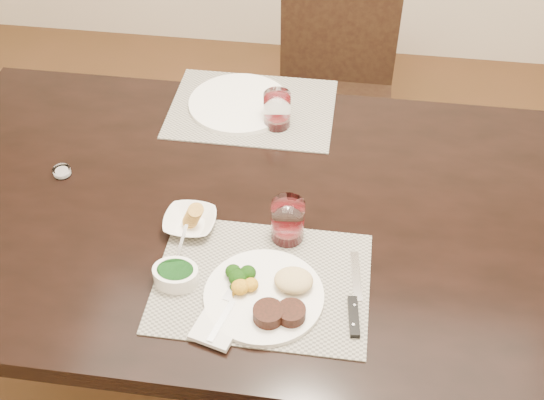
# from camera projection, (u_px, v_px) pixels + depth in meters

# --- Properties ---
(ground_plane) EXTENTS (4.50, 4.50, 0.00)m
(ground_plane) POSITION_uv_depth(u_px,v_px,m) (303.00, 382.00, 2.14)
(ground_plane) COLOR #442E15
(ground_plane) RESTS_ON ground
(dining_table) EXTENTS (2.00, 1.00, 0.75)m
(dining_table) POSITION_uv_depth(u_px,v_px,m) (311.00, 236.00, 1.68)
(dining_table) COLOR black
(dining_table) RESTS_ON ground
(chair_far) EXTENTS (0.42, 0.42, 0.90)m
(chair_far) POSITION_uv_depth(u_px,v_px,m) (335.00, 82.00, 2.46)
(chair_far) COLOR black
(chair_far) RESTS_ON ground
(placemat_near) EXTENTS (0.46, 0.34, 0.00)m
(placemat_near) POSITION_uv_depth(u_px,v_px,m) (262.00, 282.00, 1.47)
(placemat_near) COLOR gray
(placemat_near) RESTS_ON dining_table
(placemat_far) EXTENTS (0.46, 0.34, 0.00)m
(placemat_far) POSITION_uv_depth(u_px,v_px,m) (252.00, 109.00, 1.92)
(placemat_far) COLOR gray
(placemat_far) RESTS_ON dining_table
(dinner_plate) EXTENTS (0.25, 0.25, 0.05)m
(dinner_plate) POSITION_uv_depth(u_px,v_px,m) (269.00, 295.00, 1.42)
(dinner_plate) COLOR white
(dinner_plate) RESTS_ON placemat_near
(napkin_fork) EXTENTS (0.12, 0.17, 0.02)m
(napkin_fork) POSITION_uv_depth(u_px,v_px,m) (224.00, 316.00, 1.39)
(napkin_fork) COLOR silver
(napkin_fork) RESTS_ON placemat_near
(steak_knife) EXTENTS (0.03, 0.23, 0.01)m
(steak_knife) POSITION_uv_depth(u_px,v_px,m) (354.00, 306.00, 1.41)
(steak_knife) COLOR silver
(steak_knife) RESTS_ON placemat_near
(cracker_bowl) EXTENTS (0.12, 0.12, 0.05)m
(cracker_bowl) POSITION_uv_depth(u_px,v_px,m) (190.00, 222.00, 1.57)
(cracker_bowl) COLOR white
(cracker_bowl) RESTS_ON placemat_near
(sauce_ramekin) EXTENTS (0.10, 0.15, 0.08)m
(sauce_ramekin) POSITION_uv_depth(u_px,v_px,m) (176.00, 274.00, 1.45)
(sauce_ramekin) COLOR white
(sauce_ramekin) RESTS_ON placemat_near
(wine_glass_near) EXTENTS (0.07, 0.07, 0.10)m
(wine_glass_near) POSITION_uv_depth(u_px,v_px,m) (288.00, 222.00, 1.53)
(wine_glass_near) COLOR white
(wine_glass_near) RESTS_ON placemat_near
(far_plate) EXTENTS (0.29, 0.29, 0.01)m
(far_plate) POSITION_uv_depth(u_px,v_px,m) (239.00, 103.00, 1.93)
(far_plate) COLOR white
(far_plate) RESTS_ON placemat_far
(wine_glass_far) EXTENTS (0.07, 0.07, 0.10)m
(wine_glass_far) POSITION_uv_depth(u_px,v_px,m) (277.00, 111.00, 1.84)
(wine_glass_far) COLOR white
(wine_glass_far) RESTS_ON placemat_far
(salt_cellar) EXTENTS (0.04, 0.04, 0.02)m
(salt_cellar) POSITION_uv_depth(u_px,v_px,m) (62.00, 172.00, 1.72)
(salt_cellar) COLOR white
(salt_cellar) RESTS_ON dining_table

